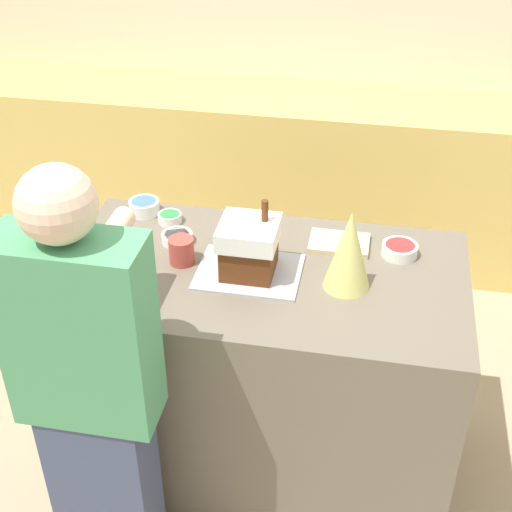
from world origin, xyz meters
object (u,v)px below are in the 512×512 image
cookbook (339,243)px  candy_bowl_far_left (101,238)px  candy_bowl_far_right (144,206)px  mug (181,251)px  candy_bowl_near_tray_left (177,237)px  candy_bowl_center_rear (400,249)px  gingerbread_house (249,246)px  candy_bowl_front_corner (170,217)px  baking_tray (249,272)px  person (92,397)px  decorative_tree (349,250)px

cookbook → candy_bowl_far_left: bearing=-170.6°
candy_bowl_far_right → mug: (0.24, -0.31, 0.02)m
candy_bowl_near_tray_left → mug: mug is taller
candy_bowl_far_right → candy_bowl_near_tray_left: (0.19, -0.18, -0.01)m
candy_bowl_center_rear → candy_bowl_far_right: size_ratio=1.08×
gingerbread_house → mug: (-0.25, 0.02, -0.06)m
candy_bowl_front_corner → mug: bearing=-65.0°
baking_tray → mug: bearing=175.8°
gingerbread_house → candy_bowl_near_tray_left: 0.35m
candy_bowl_front_corner → person: person is taller
decorative_tree → candy_bowl_far_left: bearing=173.6°
candy_bowl_far_left → gingerbread_house: bearing=-8.9°
gingerbread_house → candy_bowl_far_right: 0.60m
candy_bowl_far_left → baking_tray: bearing=-8.9°
candy_bowl_front_corner → candy_bowl_near_tray_left: (0.07, -0.14, -0.00)m
candy_bowl_far_right → candy_bowl_front_corner: bearing=-21.8°
candy_bowl_near_tray_left → candy_bowl_center_rear: bearing=4.5°
decorative_tree → mug: decorative_tree is taller
candy_bowl_front_corner → person: (-0.00, -0.85, -0.14)m
gingerbread_house → person: person is taller
gingerbread_house → candy_bowl_front_corner: size_ratio=2.93×
candy_bowl_front_corner → candy_bowl_far_left: bearing=-137.9°
candy_bowl_near_tray_left → candy_bowl_far_left: (-0.28, -0.06, 0.00)m
candy_bowl_near_tray_left → person: person is taller
candy_bowl_front_corner → gingerbread_house: bearing=-37.1°
mug → person: bearing=-102.3°
decorative_tree → candy_bowl_far_right: bearing=157.6°
candy_bowl_near_tray_left → decorative_tree: bearing=-14.0°
candy_bowl_center_rear → mug: bearing=-165.7°
candy_bowl_far_right → person: (0.12, -0.90, -0.15)m
baking_tray → candy_bowl_far_right: size_ratio=3.01×
decorative_tree → person: 0.95m
candy_bowl_far_left → mug: mug is taller
baking_tray → mug: 0.25m
baking_tray → decorative_tree: (0.34, -0.01, 0.14)m
gingerbread_house → person: size_ratio=0.17×
candy_bowl_front_corner → mug: mug is taller
candy_bowl_far_right → candy_bowl_far_left: (-0.09, -0.24, -0.01)m
baking_tray → candy_bowl_front_corner: 0.47m
candy_bowl_front_corner → cookbook: size_ratio=0.42×
mug → gingerbread_house: bearing=-4.1°
candy_bowl_far_right → cookbook: 0.80m
baking_tray → candy_bowl_front_corner: size_ratio=3.94×
decorative_tree → candy_bowl_front_corner: decorative_tree is taller
candy_bowl_far_right → candy_bowl_far_left: bearing=-111.0°
candy_bowl_center_rear → mug: size_ratio=1.33×
candy_bowl_near_tray_left → cookbook: 0.61m
candy_bowl_far_left → mug: (0.34, -0.07, 0.03)m
gingerbread_house → candy_bowl_front_corner: 0.48m
person → candy_bowl_far_right: bearing=97.3°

